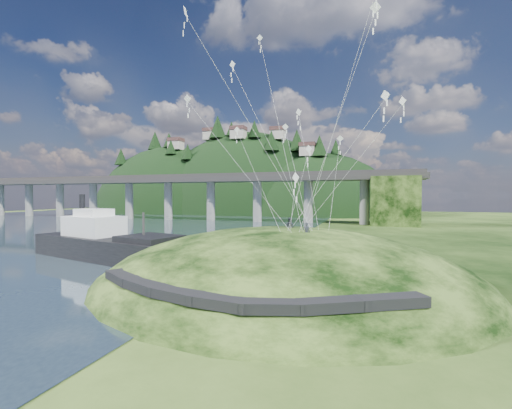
% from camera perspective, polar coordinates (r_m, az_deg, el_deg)
% --- Properties ---
extents(ground, '(320.00, 320.00, 0.00)m').
position_cam_1_polar(ground, '(33.30, -10.03, -12.33)').
color(ground, black).
rests_on(ground, ground).
extents(grass_hill, '(36.00, 32.00, 13.00)m').
position_cam_1_polar(grass_hill, '(32.75, 4.65, -15.27)').
color(grass_hill, black).
rests_on(grass_hill, ground).
extents(footpath, '(22.29, 5.84, 0.83)m').
position_cam_1_polar(footpath, '(21.15, -4.49, -14.60)').
color(footpath, black).
rests_on(footpath, ground).
extents(bridge, '(160.00, 11.00, 15.00)m').
position_cam_1_polar(bridge, '(107.06, -4.85, 2.43)').
color(bridge, '#2D2B2B').
rests_on(bridge, ground).
extents(far_ridge, '(153.00, 70.00, 94.50)m').
position_cam_1_polar(far_ridge, '(162.49, -3.23, -3.94)').
color(far_ridge, black).
rests_on(far_ridge, ground).
extents(work_barge, '(24.06, 11.63, 8.13)m').
position_cam_1_polar(work_barge, '(47.26, -23.52, -5.82)').
color(work_barge, black).
rests_on(work_barge, ground).
extents(wooden_dock, '(14.22, 4.67, 1.00)m').
position_cam_1_polar(wooden_dock, '(42.75, -12.89, -8.65)').
color(wooden_dock, '#352115').
rests_on(wooden_dock, ground).
extents(kite_flyers, '(2.94, 3.60, 1.95)m').
position_cam_1_polar(kite_flyers, '(31.26, 6.30, -2.34)').
color(kite_flyers, '#262932').
rests_on(kite_flyers, ground).
extents(kite_swarm, '(19.76, 16.97, 18.35)m').
position_cam_1_polar(kite_swarm, '(33.56, 6.63, 17.76)').
color(kite_swarm, white).
rests_on(kite_swarm, ground).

